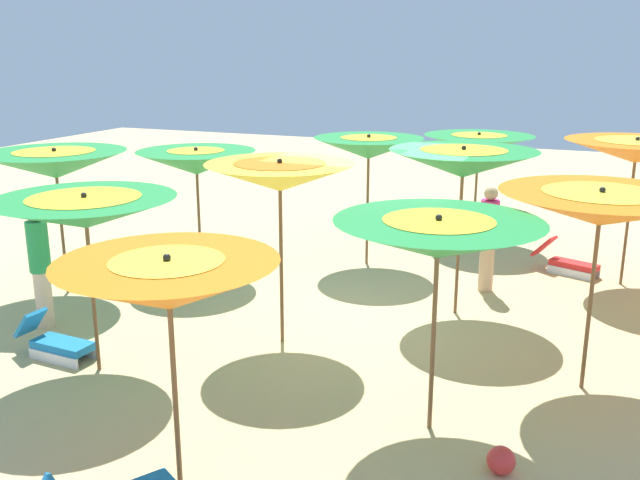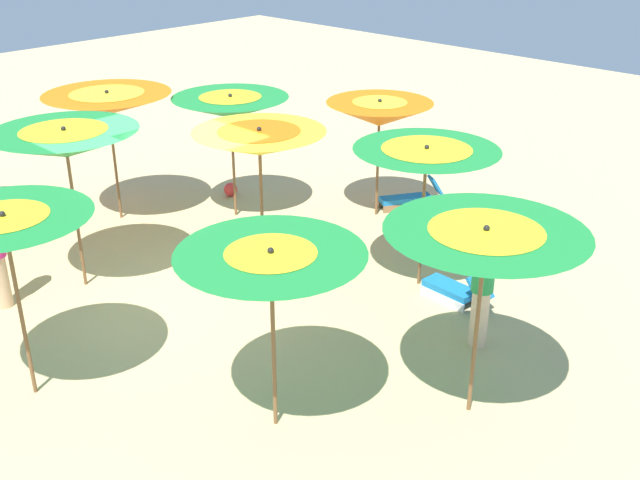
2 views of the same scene
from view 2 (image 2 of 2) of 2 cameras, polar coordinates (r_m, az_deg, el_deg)
name	(u,v)px [view 2 (image 2 of 2)]	position (r m, az deg, el deg)	size (l,w,h in m)	color
ground	(160,293)	(12.07, -11.82, -3.91)	(39.54, 39.54, 0.04)	#D1B57F
beach_umbrella_0	(485,248)	(8.43, 12.17, -0.56)	(2.23, 2.23, 2.41)	brown
beach_umbrella_1	(426,160)	(11.35, 7.91, 5.90)	(2.17, 2.17, 2.28)	brown
beach_umbrella_2	(379,114)	(13.99, 4.45, 9.37)	(1.94, 1.94, 2.24)	brown
beach_umbrella_3	(271,270)	(8.09, -3.66, -2.27)	(2.06, 2.06, 2.26)	brown
beach_umbrella_4	(259,143)	(11.21, -4.54, 7.25)	(1.96, 1.96, 2.54)	brown
beach_umbrella_5	(231,107)	(13.97, -6.68, 9.82)	(2.10, 2.10, 2.34)	brown
beach_umbrella_6	(5,232)	(9.24, -22.41, 0.58)	(1.99, 1.99, 2.42)	brown
beach_umbrella_7	(65,143)	(11.73, -18.45, 6.86)	(2.15, 2.15, 2.56)	brown
beach_umbrella_8	(108,103)	(14.24, -15.53, 9.79)	(2.26, 2.26, 2.44)	brown
lounger_1	(409,198)	(14.93, 6.68, 3.11)	(0.90, 1.21, 0.59)	olive
lounger_2	(455,289)	(11.63, 10.01, -3.63)	(1.12, 0.44, 0.59)	silver
beachgoer_1	(483,283)	(10.27, 12.03, -3.17)	(0.30, 0.30, 1.80)	beige
beach_ball	(231,189)	(15.53, -6.68, 3.77)	(0.28, 0.28, 0.28)	red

